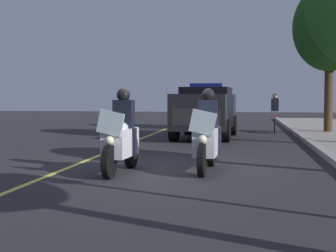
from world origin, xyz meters
name	(u,v)px	position (x,y,z in m)	size (l,w,h in m)	color
ground_plane	(167,168)	(0.00, 0.00, 0.00)	(80.00, 80.00, 0.00)	#28282B
lane_stripe_center	(74,165)	(0.00, -2.11, 0.00)	(48.00, 0.12, 0.01)	#E0D14C
police_motorcycle_lead_left	(121,138)	(0.84, -0.80, 0.70)	(2.14, 0.59, 1.72)	black
police_motorcycle_lead_right	(207,138)	(0.35, 0.90, 0.70)	(2.14, 0.59, 1.72)	black
police_suv	(206,110)	(-7.86, 0.20, 1.07)	(4.99, 2.26, 2.05)	black
cyclist_background	(275,113)	(-11.22, 2.93, 0.84)	(1.76, 0.33, 1.69)	black
tree_behind_suv	(330,28)	(-10.77, 5.09, 4.39)	(3.04, 3.04, 6.14)	#42301E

